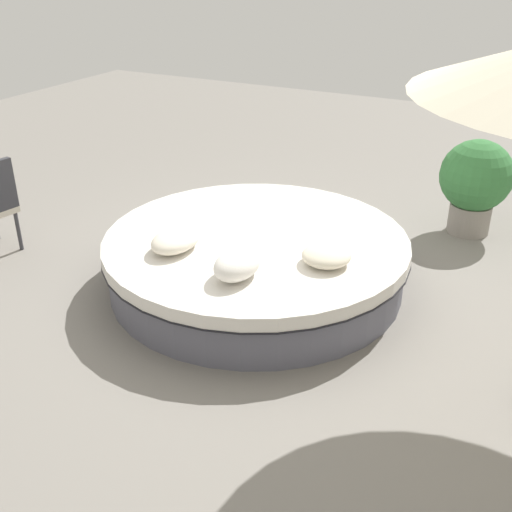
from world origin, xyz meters
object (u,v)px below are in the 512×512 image
Objects in this scene: throw_pillow_1 at (237,264)px; planter at (475,181)px; throw_pillow_2 at (326,256)px; throw_pillow_0 at (176,240)px; round_bed at (256,260)px.

planter reaches higher than throw_pillow_1.
throw_pillow_2 is (0.52, -0.54, -0.04)m from throw_pillow_1.
throw_pillow_1 is (-0.19, -0.70, 0.02)m from throw_pillow_0.
round_bed is 6.61× the size of throw_pillow_2.
throw_pillow_0 is at bearing 75.04° from throw_pillow_1.
throw_pillow_0 is 0.50× the size of planter.
throw_pillow_0 reaches higher than round_bed.
throw_pillow_0 is at bearing 105.20° from throw_pillow_2.
throw_pillow_1 is 1.17× the size of throw_pillow_2.
planter is at bearing -35.84° from round_bed.
planter is (2.10, -1.52, 0.33)m from round_bed.
throw_pillow_0 is 1.07× the size of throw_pillow_1.
round_bed is at bearing -42.61° from throw_pillow_0.
throw_pillow_1 reaches higher than round_bed.
throw_pillow_1 is at bearing -163.77° from round_bed.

